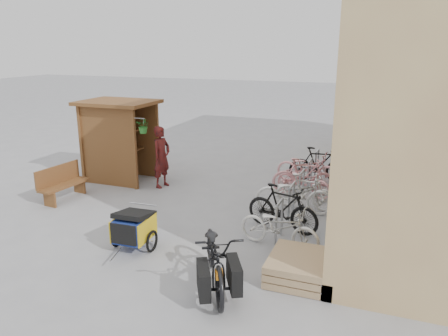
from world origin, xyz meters
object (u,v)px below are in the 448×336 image
(child_trailer, at_px, (134,227))
(bike_2, at_px, (294,194))
(cargo_bike, at_px, (216,257))
(bike_0, at_px, (279,227))
(bike_5, at_px, (304,177))
(bike_6, at_px, (307,168))
(pallet_stack, at_px, (298,267))
(kiosk, at_px, (117,129))
(bike_7, at_px, (319,165))
(bike_1, at_px, (283,208))
(bike_3, at_px, (305,192))
(person_kiosk, at_px, (162,157))
(bike_4, at_px, (303,181))
(bench, at_px, (62,182))
(shopping_carts, at_px, (346,149))

(child_trailer, relative_size, bike_2, 0.77)
(cargo_bike, bearing_deg, bike_0, 42.57)
(bike_5, height_order, bike_6, bike_5)
(child_trailer, distance_m, bike_2, 4.00)
(pallet_stack, bearing_deg, kiosk, 148.34)
(child_trailer, xyz_separation_m, bike_7, (2.76, 5.81, 0.06))
(bike_6, bearing_deg, bike_5, -170.18)
(kiosk, relative_size, bike_1, 1.45)
(bike_3, bearing_deg, bike_1, 172.69)
(person_kiosk, bearing_deg, bike_4, -70.14)
(pallet_stack, bearing_deg, child_trailer, -179.81)
(bench, relative_size, shopping_carts, 0.80)
(cargo_bike, distance_m, bike_4, 5.20)
(pallet_stack, xyz_separation_m, bike_2, (-0.73, 3.03, 0.28))
(bench, relative_size, bike_7, 0.84)
(pallet_stack, xyz_separation_m, bike_7, (-0.57, 5.80, 0.32))
(cargo_bike, bearing_deg, person_kiosk, 99.36)
(person_kiosk, height_order, bike_4, person_kiosk)
(kiosk, bearing_deg, bike_2, -8.66)
(kiosk, xyz_separation_m, bike_0, (5.67, -2.82, -1.10))
(bike_1, height_order, bike_4, bike_1)
(person_kiosk, bearing_deg, shopping_carts, -38.14)
(cargo_bike, relative_size, person_kiosk, 1.26)
(bench, bearing_deg, bike_5, 30.37)
(kiosk, bearing_deg, bench, -101.00)
(kiosk, distance_m, cargo_bike, 6.93)
(person_kiosk, relative_size, bike_2, 0.94)
(kiosk, bearing_deg, person_kiosk, -5.40)
(bench, xyz_separation_m, bike_4, (5.91, 2.56, -0.05))
(bench, relative_size, bike_5, 0.87)
(person_kiosk, distance_m, bike_4, 4.04)
(kiosk, relative_size, bike_5, 1.46)
(cargo_bike, bearing_deg, bike_1, 51.52)
(bench, xyz_separation_m, cargo_bike, (5.43, -2.61, 0.09))
(pallet_stack, relative_size, bike_6, 0.65)
(bike_1, height_order, bike_3, bike_1)
(cargo_bike, bearing_deg, bike_2, 54.03)
(shopping_carts, distance_m, bike_6, 2.56)
(bike_5, relative_size, bike_7, 0.97)
(child_trailer, height_order, person_kiosk, person_kiosk)
(bike_0, bearing_deg, child_trailer, 122.35)
(kiosk, height_order, bike_7, kiosk)
(kiosk, xyz_separation_m, bike_4, (5.52, 0.52, -1.13))
(shopping_carts, height_order, bike_7, bike_7)
(bike_7, bearing_deg, pallet_stack, 175.03)
(kiosk, height_order, bike_0, kiosk)
(bike_1, bearing_deg, kiosk, 84.58)
(kiosk, height_order, bike_6, kiosk)
(pallet_stack, distance_m, bike_3, 3.43)
(kiosk, relative_size, shopping_carts, 1.34)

